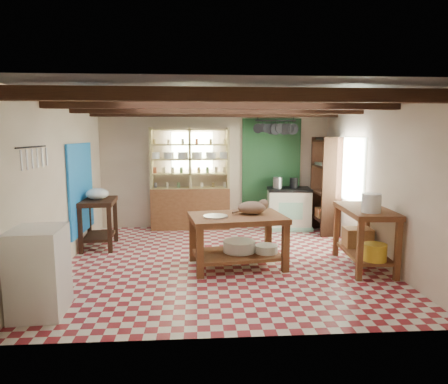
{
  "coord_description": "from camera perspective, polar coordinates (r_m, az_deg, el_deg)",
  "views": [
    {
      "loc": [
        -0.4,
        -6.3,
        2.05
      ],
      "look_at": [
        0.05,
        0.3,
        1.1
      ],
      "focal_mm": 32.0,
      "sensor_mm": 36.0,
      "label": 1
    }
  ],
  "objects": [
    {
      "name": "white_cabinet",
      "position": [
        5.11,
        -24.91,
        -10.23
      ],
      "size": [
        0.6,
        0.7,
        1.0
      ],
      "primitive_type": "cube",
      "rotation": [
        0.0,
        0.0,
        0.06
      ],
      "color": "silver",
      "rests_on": "floor"
    },
    {
      "name": "ceiling",
      "position": [
        6.34,
        -0.25,
        13.17
      ],
      "size": [
        5.0,
        5.0,
        0.02
      ],
      "primitive_type": "cube",
      "color": "#414145",
      "rests_on": "wall_back"
    },
    {
      "name": "basin_large",
      "position": [
        6.36,
        2.2,
        -7.74
      ],
      "size": [
        0.58,
        0.58,
        0.18
      ],
      "primitive_type": "cylinder",
      "rotation": [
        0.0,
        0.0,
        0.14
      ],
      "color": "silver",
      "rests_on": "work_table"
    },
    {
      "name": "ceiling_beams",
      "position": [
        6.33,
        -0.25,
        12.09
      ],
      "size": [
        5.0,
        3.8,
        0.15
      ],
      "primitive_type": "cube",
      "color": "#361E12",
      "rests_on": "ceiling"
    },
    {
      "name": "basin_small",
      "position": [
        6.34,
        6.08,
        -8.09
      ],
      "size": [
        0.4,
        0.4,
        0.12
      ],
      "primitive_type": "cylinder",
      "rotation": [
        0.0,
        0.0,
        0.14
      ],
      "color": "silver",
      "rests_on": "work_table"
    },
    {
      "name": "window_back",
      "position": [
        8.79,
        -4.56,
        5.89
      ],
      "size": [
        0.9,
        0.02,
        0.8
      ],
      "primitive_type": "cube",
      "color": "silver",
      "rests_on": "wall_back"
    },
    {
      "name": "wall_left",
      "position": [
        6.68,
        -22.16,
        1.14
      ],
      "size": [
        0.04,
        5.0,
        2.6
      ],
      "primitive_type": "cube",
      "color": "beige",
      "rests_on": "floor"
    },
    {
      "name": "tall_rack",
      "position": [
        8.6,
        14.3,
        0.93
      ],
      "size": [
        0.4,
        0.86,
        2.0
      ],
      "primitive_type": "cube",
      "color": "#361E12",
      "rests_on": "floor"
    },
    {
      "name": "work_table",
      "position": [
        6.28,
        1.87,
        -6.99
      ],
      "size": [
        1.56,
        1.15,
        0.81
      ],
      "primitive_type": "cube",
      "rotation": [
        0.0,
        0.0,
        0.14
      ],
      "color": "brown",
      "rests_on": "floor"
    },
    {
      "name": "blue_wall_patch",
      "position": [
        7.55,
        -19.75,
        0.48
      ],
      "size": [
        0.04,
        1.4,
        1.6
      ],
      "primitive_type": "cube",
      "color": "blue",
      "rests_on": "wall_left"
    },
    {
      "name": "green_wall_patch",
      "position": [
        8.96,
        6.75,
        3.02
      ],
      "size": [
        1.3,
        0.04,
        2.3
      ],
      "primitive_type": "cube",
      "color": "#1B4323",
      "rests_on": "wall_back"
    },
    {
      "name": "utensil_rail",
      "position": [
        5.5,
        -25.72,
        4.56
      ],
      "size": [
        0.06,
        0.9,
        0.28
      ],
      "primitive_type": "cube",
      "color": "black",
      "rests_on": "wall_left"
    },
    {
      "name": "wall_back",
      "position": [
        8.84,
        -1.28,
        3.33
      ],
      "size": [
        5.0,
        0.04,
        2.6
      ],
      "primitive_type": "cube",
      "color": "beige",
      "rests_on": "floor"
    },
    {
      "name": "yellow_tub",
      "position": [
        6.21,
        20.74,
        -8.04
      ],
      "size": [
        0.36,
        0.36,
        0.25
      ],
      "primitive_type": "cylinder",
      "rotation": [
        0.0,
        0.0,
        -0.07
      ],
      "color": "gold",
      "rests_on": "right_counter"
    },
    {
      "name": "kettle_right",
      "position": [
        8.76,
        9.94,
        1.28
      ],
      "size": [
        0.19,
        0.19,
        0.22
      ],
      "primitive_type": "cylinder",
      "rotation": [
        0.0,
        0.0,
        -0.09
      ],
      "color": "black",
      "rests_on": "stove"
    },
    {
      "name": "floor",
      "position": [
        6.64,
        -0.24,
        -9.87
      ],
      "size": [
        5.0,
        5.0,
        0.02
      ],
      "primitive_type": "cube",
      "color": "maroon",
      "rests_on": "ground"
    },
    {
      "name": "window_right",
      "position": [
        7.88,
        17.6,
        3.08
      ],
      "size": [
        0.02,
        1.3,
        1.2
      ],
      "primitive_type": "cube",
      "color": "silver",
      "rests_on": "wall_right"
    },
    {
      "name": "wall_right",
      "position": [
        6.98,
        20.7,
        1.49
      ],
      "size": [
        0.04,
        5.0,
        2.6
      ],
      "primitive_type": "cube",
      "color": "beige",
      "rests_on": "floor"
    },
    {
      "name": "kettle_left",
      "position": [
        8.71,
        7.67,
        1.34
      ],
      "size": [
        0.22,
        0.22,
        0.23
      ],
      "primitive_type": "cylinder",
      "rotation": [
        0.0,
        0.0,
        -0.09
      ],
      "color": "#B2B1B9",
      "rests_on": "stove"
    },
    {
      "name": "right_counter",
      "position": [
        6.6,
        19.4,
        -6.16
      ],
      "size": [
        0.74,
        1.35,
        0.94
      ],
      "primitive_type": "cube",
      "rotation": [
        0.0,
        0.0,
        -0.07
      ],
      "color": "brown",
      "rests_on": "floor"
    },
    {
      "name": "wicker_basket",
      "position": [
        6.89,
        18.55,
        -6.13
      ],
      "size": [
        0.45,
        0.37,
        0.3
      ],
      "primitive_type": "cube",
      "rotation": [
        0.0,
        0.0,
        -0.07
      ],
      "color": "#9C6B3E",
      "rests_on": "right_counter"
    },
    {
      "name": "cat",
      "position": [
        6.27,
        4.0,
        -2.27
      ],
      "size": [
        0.53,
        0.46,
        0.2
      ],
      "primitive_type": "ellipsoid",
      "rotation": [
        0.0,
        0.0,
        0.32
      ],
      "color": "#8F6B53",
      "rests_on": "work_table"
    },
    {
      "name": "wall_front",
      "position": [
        3.9,
        2.12,
        -2.93
      ],
      "size": [
        5.0,
        0.04,
        2.6
      ],
      "primitive_type": "cube",
      "color": "beige",
      "rests_on": "floor"
    },
    {
      "name": "stove",
      "position": [
        8.83,
        9.21,
        -2.33
      ],
      "size": [
        0.97,
        0.7,
        0.9
      ],
      "primitive_type": "cube",
      "rotation": [
        0.0,
        0.0,
        -0.09
      ],
      "color": "white",
      "rests_on": "floor"
    },
    {
      "name": "shelving_unit",
      "position": [
        8.67,
        -4.86,
        1.88
      ],
      "size": [
        1.7,
        0.34,
        2.2
      ],
      "primitive_type": "cube",
      "color": "tan",
      "rests_on": "floor"
    },
    {
      "name": "steel_tray",
      "position": [
        6.06,
        -1.22,
        -3.49
      ],
      "size": [
        0.43,
        0.43,
        0.02
      ],
      "primitive_type": "cylinder",
      "rotation": [
        0.0,
        0.0,
        0.14
      ],
      "color": "#B2B1B9",
      "rests_on": "work_table"
    },
    {
      "name": "pot_rack",
      "position": [
        8.52,
        7.38,
        9.01
      ],
      "size": [
        0.86,
        0.12,
        0.36
      ],
      "primitive_type": "cube",
      "color": "black",
      "rests_on": "ceiling"
    },
    {
      "name": "white_bucket",
      "position": [
        6.13,
        20.31,
        -1.49
      ],
      "size": [
        0.29,
        0.29,
        0.27
      ],
      "primitive_type": "cylinder",
      "rotation": [
        0.0,
        0.0,
        -0.07
      ],
      "color": "silver",
      "rests_on": "right_counter"
    },
    {
      "name": "prep_table",
      "position": [
        7.64,
        -17.46,
        -4.3
      ],
      "size": [
        0.66,
        0.92,
        0.89
      ],
      "primitive_type": "cube",
      "rotation": [
        0.0,
        0.0,
        0.07
      ],
      "color": "#361E12",
      "rests_on": "floor"
    },
    {
      "name": "enamel_bowl",
      "position": [
        7.55,
        -17.64,
        -0.25
      ],
      "size": [
        0.43,
        0.43,
        0.2
      ],
      "primitive_type": "ellipsoid",
      "rotation": [
        0.0,
        0.0,
        0.07
      ],
      "color": "silver",
      "rests_on": "prep_table"
    }
  ]
}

